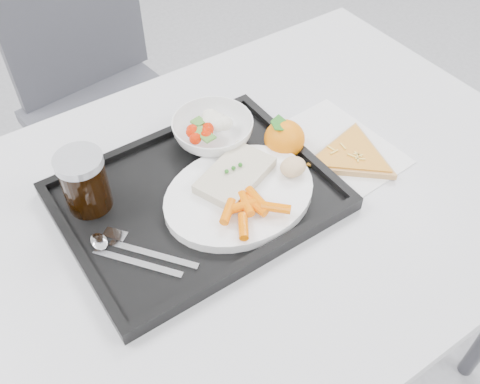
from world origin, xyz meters
TOP-DOWN VIEW (x-y plane):
  - table at (0.00, 0.30)m, footprint 1.20×0.80m
  - chair at (0.03, 1.05)m, footprint 0.47×0.47m
  - tray at (-0.06, 0.34)m, footprint 0.45×0.35m
  - dinner_plate at (-0.01, 0.29)m, footprint 0.27×0.27m
  - fish_fillet at (0.01, 0.32)m, footprint 0.16×0.13m
  - bread_roll at (0.10, 0.27)m, footprint 0.05×0.05m
  - salad_bowl at (0.04, 0.44)m, footprint 0.15×0.15m
  - cola_glass at (-0.22, 0.42)m, footprint 0.08×0.08m
  - cutlery at (-0.22, 0.29)m, footprint 0.13×0.16m
  - napkin at (0.19, 0.30)m, footprint 0.26×0.25m
  - tangerine at (0.14, 0.35)m, footprint 0.09×0.09m
  - pizza_slice at (0.23, 0.26)m, footprint 0.25×0.25m
  - carrot_pile at (-0.02, 0.24)m, footprint 0.11×0.08m
  - salad_contents at (0.04, 0.45)m, footprint 0.10×0.08m

SIDE VIEW (x-z plane):
  - chair at x=0.03m, z-range 0.07..1.00m
  - table at x=0.00m, z-range 0.31..1.06m
  - napkin at x=0.19m, z-range 0.75..0.75m
  - tray at x=-0.06m, z-range 0.75..0.77m
  - pizza_slice at x=0.23m, z-range 0.75..0.77m
  - cutlery at x=-0.22m, z-range 0.76..0.77m
  - dinner_plate at x=-0.01m, z-range 0.77..0.78m
  - tangerine at x=0.14m, z-range 0.75..0.82m
  - salad_bowl at x=0.04m, z-range 0.77..0.81m
  - fish_fillet at x=0.01m, z-range 0.78..0.80m
  - carrot_pile at x=-0.02m, z-range 0.79..0.81m
  - bread_roll at x=0.10m, z-range 0.78..0.81m
  - salad_contents at x=0.04m, z-range 0.79..0.81m
  - cola_glass at x=-0.22m, z-range 0.77..0.88m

